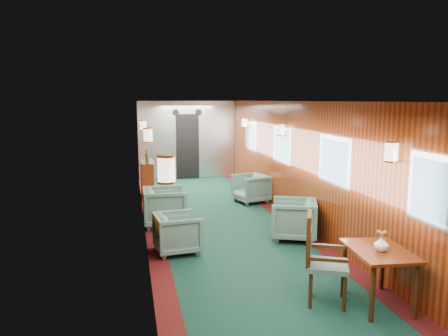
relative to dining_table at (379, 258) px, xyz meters
The scene contains 12 objects.
room 3.39m from the dining_table, 110.21° to the left, with size 12.00×12.10×2.40m.
bulkhead 9.02m from the dining_table, 97.09° to the left, with size 2.98×0.17×2.39m.
windows_right 3.40m from the dining_table, 83.42° to the left, with size 0.02×8.60×0.80m.
wall_sconces 3.94m from the dining_table, 107.22° to the left, with size 2.97×7.97×0.25m.
dining_table is the anchor object (origin of this frame).
side_chair 0.70m from the dining_table, 162.14° to the left, with size 0.63×0.65×1.09m.
credenza 6.90m from the dining_table, 110.80° to the left, with size 0.32×1.02×1.19m.
flower_vase 0.20m from the dining_table, 101.18° to the right, with size 0.17×0.17×0.17m, color white.
armchair_left_near 3.16m from the dining_table, 132.71° to the left, with size 0.68×0.70×0.64m, color #1D4540.
armchair_left_far 4.46m from the dining_table, 119.74° to the left, with size 0.80×0.82×0.75m, color #1D4540.
armchair_right_near 2.58m from the dining_table, 91.52° to the left, with size 0.75×0.78×0.71m, color #1D4540.
armchair_right_far 5.42m from the dining_table, 90.56° to the left, with size 0.71×0.74×0.67m, color #1D4540.
Camera 1 is at (-1.71, -7.44, 2.42)m, focal length 35.00 mm.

